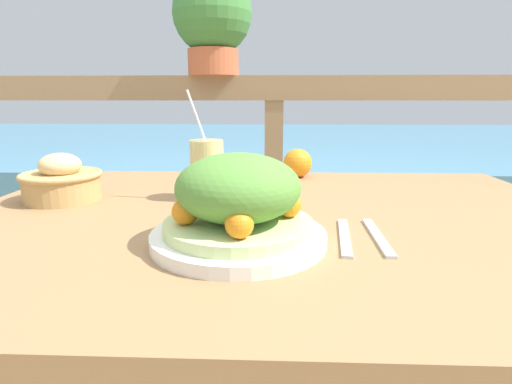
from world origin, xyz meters
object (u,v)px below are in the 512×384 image
Objects in this scene: salad_plate at (238,205)px; drink_glass at (207,170)px; potted_plant at (212,20)px; bread_basket at (62,181)px.

salad_plate is 0.29m from drink_glass.
drink_glass is (-0.09, 0.28, 0.01)m from salad_plate.
salad_plate is 0.76× the size of potted_plant.
drink_glass is 0.81m from potted_plant.
potted_plant is at bearing 96.41° from drink_glass.
bread_basket is (-0.42, 0.26, -0.02)m from salad_plate.
bread_basket is (-0.32, -0.02, -0.02)m from drink_glass.
drink_glass is 0.33m from bread_basket.
potted_plant is (-0.17, 0.96, 0.44)m from salad_plate.
potted_plant is (-0.08, 0.68, 0.43)m from drink_glass.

